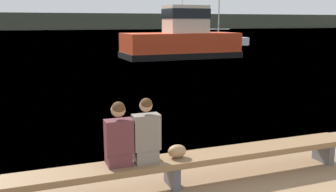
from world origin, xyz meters
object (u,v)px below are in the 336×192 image
object	(u,v)px
person_right	(146,135)
moored_sailboat	(221,41)
person_left	(119,138)
tugboat_red	(181,41)
bench_main	(172,163)
shopping_bag	(177,151)

from	to	relation	value
person_right	moored_sailboat	distance (m)	35.15
person_left	moored_sailboat	size ratio (longest dim) A/B	0.11
person_left	tugboat_red	xyz separation A→B (m)	(9.11, 19.59, 0.26)
person_left	tugboat_red	distance (m)	21.61
bench_main	person_left	size ratio (longest dim) A/B	6.76
tugboat_red	person_left	bearing A→B (deg)	153.88
person_left	shopping_bag	distance (m)	0.98
tugboat_red	bench_main	bearing A→B (deg)	155.92
bench_main	moored_sailboat	xyz separation A→B (m)	(17.26, 30.38, 0.10)
bench_main	person_left	bearing A→B (deg)	180.00
shopping_bag	tugboat_red	world-z (taller)	tugboat_red
tugboat_red	moored_sailboat	world-z (taller)	moored_sailboat
person_right	moored_sailboat	bearing A→B (deg)	59.80
shopping_bag	tugboat_red	size ratio (longest dim) A/B	0.04
bench_main	person_right	bearing A→B (deg)	179.93
person_right	shopping_bag	size ratio (longest dim) A/B	3.37
person_left	shopping_bag	size ratio (longest dim) A/B	3.30
shopping_bag	person_left	bearing A→B (deg)	-179.20
shopping_bag	moored_sailboat	size ratio (longest dim) A/B	0.03
moored_sailboat	bench_main	bearing A→B (deg)	147.27
shopping_bag	moored_sailboat	distance (m)	34.88
moored_sailboat	shopping_bag	bearing A→B (deg)	147.38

